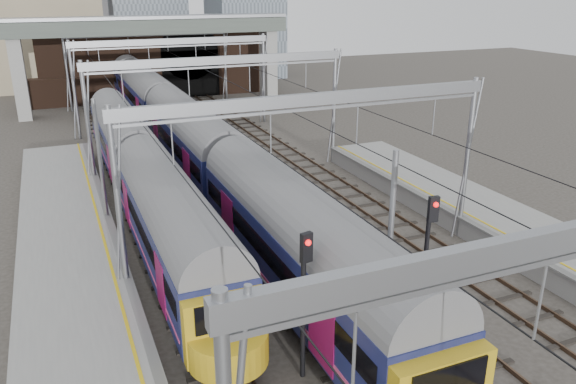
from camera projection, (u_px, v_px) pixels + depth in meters
name	position (u px, v px, depth m)	size (l,w,h in m)	color
ground	(416.00, 368.00, 18.68)	(160.00, 160.00, 0.00)	#38332D
tracks	(260.00, 211.00, 31.64)	(14.40, 80.00, 0.22)	#4C3828
overhead_line	(222.00, 78.00, 34.99)	(16.80, 80.00, 8.00)	gray
retaining_wall	(156.00, 59.00, 62.59)	(28.00, 2.75, 9.00)	#311E15
overbridge	(151.00, 36.00, 55.94)	(28.00, 3.00, 9.25)	gray
train_main	(165.00, 114.00, 43.56)	(2.99, 69.00, 5.07)	black
train_second	(142.00, 173.00, 30.41)	(2.70, 31.23, 4.68)	black
signal_near_left	(304.00, 289.00, 17.12)	(0.40, 0.48, 5.17)	black
signal_near_centre	(428.00, 246.00, 20.04)	(0.39, 0.48, 5.14)	black
equip_cover_a	(397.00, 317.00, 21.45)	(0.77, 0.55, 0.09)	#1734AE
equip_cover_b	(347.00, 248.00, 27.11)	(0.81, 0.57, 0.09)	#1734AE
equip_cover_c	(443.00, 256.00, 26.34)	(0.79, 0.56, 0.09)	#1734AE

